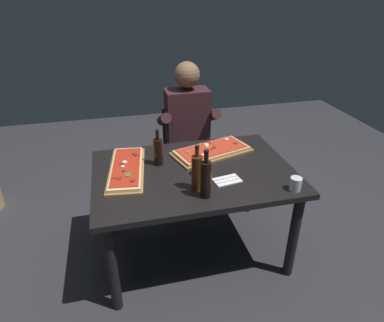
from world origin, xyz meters
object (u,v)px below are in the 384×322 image
object	(u,v)px
dining_table	(194,182)
oil_bottle_amber	(197,172)
pizza_rectangular_front	(212,151)
tumbler_near_camera	(200,169)
diner_chair	(186,149)
wine_bottle_dark	(158,151)
seated_diner	(188,129)
vinegar_bottle_green	(206,178)
pizza_rectangular_left	(127,169)
tumbler_far_side	(296,185)

from	to	relation	value
dining_table	oil_bottle_amber	xyz separation A→B (m)	(-0.04, -0.23, 0.22)
pizza_rectangular_front	tumbler_near_camera	world-z (taller)	tumbler_near_camera
oil_bottle_amber	diner_chair	size ratio (longest dim) A/B	0.35
wine_bottle_dark	seated_diner	distance (m)	0.69
oil_bottle_amber	vinegar_bottle_green	size ratio (longest dim) A/B	0.95
dining_table	pizza_rectangular_left	size ratio (longest dim) A/B	2.12
pizza_rectangular_left	wine_bottle_dark	xyz separation A→B (m)	(0.23, 0.05, 0.09)
pizza_rectangular_left	oil_bottle_amber	size ratio (longest dim) A/B	2.17
seated_diner	wine_bottle_dark	bearing A→B (deg)	-121.55
vinegar_bottle_green	pizza_rectangular_front	bearing A→B (deg)	69.48
tumbler_far_side	pizza_rectangular_front	bearing A→B (deg)	120.66
vinegar_bottle_green	tumbler_far_side	distance (m)	0.59
pizza_rectangular_front	seated_diner	xyz separation A→B (m)	(-0.07, 0.51, -0.02)
tumbler_near_camera	seated_diner	world-z (taller)	seated_diner
diner_chair	dining_table	bearing A→B (deg)	-98.93
tumbler_near_camera	diner_chair	xyz separation A→B (m)	(0.10, 0.92, -0.29)
pizza_rectangular_left	vinegar_bottle_green	bearing A→B (deg)	-43.72
tumbler_near_camera	tumbler_far_side	size ratio (longest dim) A/B	1.02
pizza_rectangular_left	wine_bottle_dark	distance (m)	0.25
pizza_rectangular_front	vinegar_bottle_green	size ratio (longest dim) A/B	2.06
pizza_rectangular_front	dining_table	bearing A→B (deg)	-131.28
pizza_rectangular_left	wine_bottle_dark	bearing A→B (deg)	11.13
dining_table	wine_bottle_dark	bearing A→B (deg)	146.10
dining_table	tumbler_far_side	size ratio (longest dim) A/B	16.01
tumbler_near_camera	diner_chair	world-z (taller)	diner_chair
wine_bottle_dark	seated_diner	xyz separation A→B (m)	(0.36, 0.58, -0.10)
dining_table	diner_chair	bearing A→B (deg)	81.07
pizza_rectangular_front	oil_bottle_amber	world-z (taller)	oil_bottle_amber
tumbler_near_camera	pizza_rectangular_front	bearing A→B (deg)	59.64
tumbler_far_side	diner_chair	world-z (taller)	diner_chair
pizza_rectangular_left	tumbler_near_camera	distance (m)	0.52
wine_bottle_dark	seated_diner	bearing A→B (deg)	58.45
wine_bottle_dark	vinegar_bottle_green	distance (m)	0.53
pizza_rectangular_front	seated_diner	world-z (taller)	seated_diner
oil_bottle_amber	seated_diner	world-z (taller)	seated_diner
vinegar_bottle_green	tumbler_near_camera	xyz separation A→B (m)	(0.04, 0.27, -0.09)
oil_bottle_amber	tumbler_near_camera	size ratio (longest dim) A/B	3.40
pizza_rectangular_left	tumbler_far_side	size ratio (longest dim) A/B	7.56
pizza_rectangular_front	wine_bottle_dark	distance (m)	0.44
pizza_rectangular_front	pizza_rectangular_left	size ratio (longest dim) A/B	1.00
oil_bottle_amber	dining_table	bearing A→B (deg)	80.91
dining_table	diner_chair	xyz separation A→B (m)	(0.13, 0.86, -0.16)
oil_bottle_amber	pizza_rectangular_front	bearing A→B (deg)	62.52
dining_table	pizza_rectangular_front	xyz separation A→B (m)	(0.20, 0.23, 0.12)
seated_diner	tumbler_near_camera	bearing A→B (deg)	-97.39
dining_table	vinegar_bottle_green	size ratio (longest dim) A/B	4.37
pizza_rectangular_front	diner_chair	world-z (taller)	diner_chair
dining_table	oil_bottle_amber	world-z (taller)	oil_bottle_amber
dining_table	vinegar_bottle_green	bearing A→B (deg)	-91.18
dining_table	pizza_rectangular_left	xyz separation A→B (m)	(-0.46, 0.10, 0.12)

